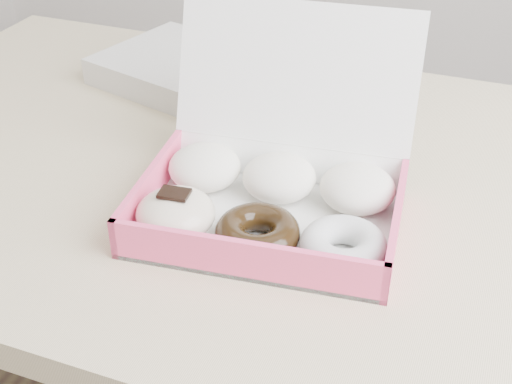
% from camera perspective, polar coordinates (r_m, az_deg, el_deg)
% --- Properties ---
extents(table, '(1.20, 0.80, 0.75)m').
position_cam_1_polar(table, '(1.03, -2.75, -1.14)').
color(table, tan).
rests_on(table, ground).
extents(donut_box, '(0.34, 0.32, 0.22)m').
position_cam_1_polar(donut_box, '(0.86, 1.13, 0.21)').
color(donut_box, white).
rests_on(donut_box, table).
extents(newspapers, '(0.33, 0.29, 0.04)m').
position_cam_1_polar(newspapers, '(1.22, -5.38, 9.71)').
color(newspapers, white).
rests_on(newspapers, table).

